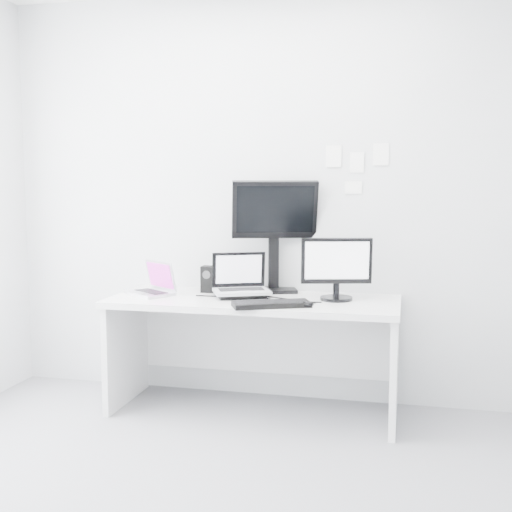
{
  "coord_description": "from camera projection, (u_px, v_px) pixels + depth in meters",
  "views": [
    {
      "loc": [
        0.93,
        -2.63,
        1.44
      ],
      "look_at": [
        0.02,
        1.23,
        1.0
      ],
      "focal_mm": 45.36,
      "sensor_mm": 36.0,
      "label": 1
    }
  ],
  "objects": [
    {
      "name": "wall_note_3",
      "position": [
        353.0,
        187.0,
        4.16
      ],
      "size": [
        0.11,
        0.0,
        0.08
      ],
      "primitive_type": "cube",
      "color": "white",
      "rests_on": "back_wall"
    },
    {
      "name": "wall_note_1",
      "position": [
        357.0,
        162.0,
        4.14
      ],
      "size": [
        0.09,
        0.0,
        0.13
      ],
      "primitive_type": "cube",
      "color": "white",
      "rests_on": "back_wall"
    },
    {
      "name": "back_wall",
      "position": [
        266.0,
        198.0,
        4.31
      ],
      "size": [
        3.6,
        0.0,
        3.6
      ],
      "primitive_type": "plane",
      "rotation": [
        1.57,
        0.0,
        0.0
      ],
      "color": "silver",
      "rests_on": "ground"
    },
    {
      "name": "mouse",
      "position": [
        305.0,
        304.0,
        3.75
      ],
      "size": [
        0.11,
        0.07,
        0.03
      ],
      "primitive_type": "ellipsoid",
      "rotation": [
        0.0,
        0.0,
        0.03
      ],
      "color": "black",
      "rests_on": "desk"
    },
    {
      "name": "dell_laptop",
      "position": [
        242.0,
        275.0,
        4.06
      ],
      "size": [
        0.42,
        0.39,
        0.29
      ],
      "primitive_type": "cube",
      "rotation": [
        0.0,
        0.0,
        0.42
      ],
      "color": "#B1B4B9",
      "rests_on": "desk"
    },
    {
      "name": "rear_monitor",
      "position": [
        274.0,
        235.0,
        4.24
      ],
      "size": [
        0.59,
        0.37,
        0.76
      ],
      "primitive_type": "cube",
      "rotation": [
        0.0,
        0.0,
        0.33
      ],
      "color": "black",
      "rests_on": "desk"
    },
    {
      "name": "samsung_monitor",
      "position": [
        337.0,
        268.0,
        3.96
      ],
      "size": [
        0.47,
        0.3,
        0.4
      ],
      "primitive_type": "cube",
      "rotation": [
        0.0,
        0.0,
        0.26
      ],
      "color": "black",
      "rests_on": "desk"
    },
    {
      "name": "wall_note_0",
      "position": [
        334.0,
        156.0,
        4.17
      ],
      "size": [
        0.1,
        0.0,
        0.14
      ],
      "primitive_type": "cube",
      "color": "white",
      "rests_on": "back_wall"
    },
    {
      "name": "speaker",
      "position": [
        208.0,
        279.0,
        4.27
      ],
      "size": [
        0.11,
        0.11,
        0.17
      ],
      "primitive_type": "cube",
      "rotation": [
        0.0,
        0.0,
        0.41
      ],
      "color": "black",
      "rests_on": "desk"
    },
    {
      "name": "desk",
      "position": [
        254.0,
        355.0,
        4.08
      ],
      "size": [
        1.8,
        0.7,
        0.73
      ],
      "primitive_type": "cube",
      "color": "silver",
      "rests_on": "ground"
    },
    {
      "name": "ground",
      "position": [
        189.0,
        505.0,
        2.91
      ],
      "size": [
        3.6,
        3.6,
        0.0
      ],
      "primitive_type": "plane",
      "color": "slate",
      "rests_on": "ground"
    },
    {
      "name": "keyboard",
      "position": [
        271.0,
        304.0,
        3.76
      ],
      "size": [
        0.48,
        0.33,
        0.03
      ],
      "primitive_type": "cube",
      "rotation": [
        0.0,
        0.0,
        0.43
      ],
      "color": "black",
      "rests_on": "desk"
    },
    {
      "name": "macbook",
      "position": [
        149.0,
        277.0,
        4.16
      ],
      "size": [
        0.38,
        0.36,
        0.23
      ],
      "primitive_type": "cube",
      "rotation": [
        0.0,
        0.0,
        -0.62
      ],
      "color": "#BABAC0",
      "rests_on": "desk"
    },
    {
      "name": "wall_note_2",
      "position": [
        381.0,
        154.0,
        4.1
      ],
      "size": [
        0.1,
        0.0,
        0.14
      ],
      "primitive_type": "cube",
      "color": "white",
      "rests_on": "back_wall"
    }
  ]
}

